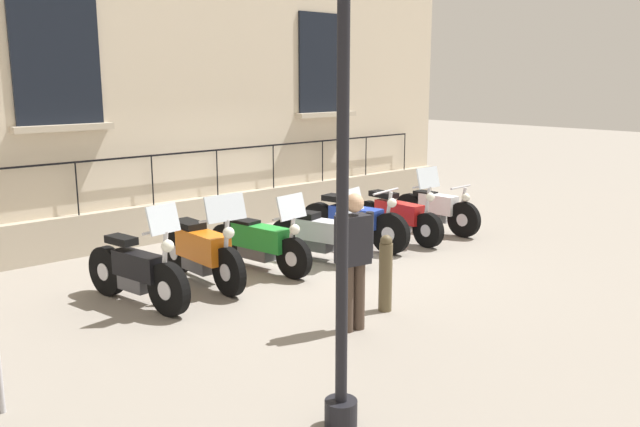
# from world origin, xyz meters

# --- Properties ---
(ground_plane) EXTENTS (60.00, 60.00, 0.00)m
(ground_plane) POSITION_xyz_m (0.00, 0.00, 0.00)
(ground_plane) COLOR gray
(building_facade) EXTENTS (0.82, 12.87, 8.57)m
(building_facade) POSITION_xyz_m (-2.97, 0.00, 4.17)
(building_facade) COLOR beige
(building_facade) RESTS_ON ground_plane
(motorcycle_black) EXTENTS (1.97, 0.59, 1.41)m
(motorcycle_black) POSITION_xyz_m (0.28, -3.12, 0.44)
(motorcycle_black) COLOR black
(motorcycle_black) RESTS_ON ground_plane
(motorcycle_orange) EXTENTS (2.08, 0.74, 1.39)m
(motorcycle_orange) POSITION_xyz_m (0.08, -2.02, 0.48)
(motorcycle_orange) COLOR black
(motorcycle_orange) RESTS_ON ground_plane
(motorcycle_green) EXTENTS (2.07, 0.66, 1.25)m
(motorcycle_green) POSITION_xyz_m (0.05, -0.97, 0.44)
(motorcycle_green) COLOR black
(motorcycle_green) RESTS_ON ground_plane
(motorcycle_silver) EXTENTS (1.86, 0.80, 1.23)m
(motorcycle_silver) POSITION_xyz_m (0.31, 0.05, 0.42)
(motorcycle_silver) COLOR black
(motorcycle_silver) RESTS_ON ground_plane
(motorcycle_blue) EXTENTS (2.20, 0.75, 1.08)m
(motorcycle_blue) POSITION_xyz_m (0.04, 1.08, 0.45)
(motorcycle_blue) COLOR black
(motorcycle_blue) RESTS_ON ground_plane
(motorcycle_red) EXTENTS (2.11, 0.62, 1.40)m
(motorcycle_red) POSITION_xyz_m (0.19, 2.06, 0.44)
(motorcycle_red) COLOR black
(motorcycle_red) RESTS_ON ground_plane
(motorcycle_white) EXTENTS (1.93, 0.62, 0.95)m
(motorcycle_white) POSITION_xyz_m (0.26, 3.09, 0.42)
(motorcycle_white) COLOR black
(motorcycle_white) RESTS_ON ground_plane
(bollard) EXTENTS (0.17, 0.17, 0.99)m
(bollard) POSITION_xyz_m (2.57, -0.88, 0.50)
(bollard) COLOR brown
(bollard) RESTS_ON ground_plane
(pedestrian_walking) EXTENTS (0.28, 0.52, 1.63)m
(pedestrian_walking) POSITION_xyz_m (2.77, -1.65, 0.92)
(pedestrian_walking) COLOR #47382D
(pedestrian_walking) RESTS_ON ground_plane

